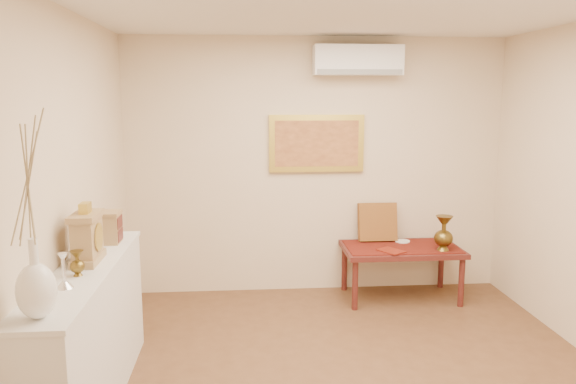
{
  "coord_description": "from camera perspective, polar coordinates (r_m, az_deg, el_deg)",
  "views": [
    {
      "loc": [
        -0.78,
        -3.63,
        2.09
      ],
      "look_at": [
        -0.39,
        1.15,
        1.27
      ],
      "focal_mm": 35.0,
      "sensor_mm": 36.0,
      "label": 1
    }
  ],
  "objects": [
    {
      "name": "candlestick",
      "position": [
        3.56,
        -21.83,
        -7.43
      ],
      "size": [
        0.1,
        0.1,
        0.21
      ],
      "primitive_type": null,
      "color": "silver",
      "rests_on": "display_ledge"
    },
    {
      "name": "plate",
      "position": [
        6.13,
        11.55,
        -4.91
      ],
      "size": [
        0.16,
        0.16,
        0.01
      ],
      "primitive_type": "cylinder",
      "color": "white",
      "rests_on": "table_cloth"
    },
    {
      "name": "brass_urn_tall",
      "position": [
        5.85,
        15.55,
        -3.67
      ],
      "size": [
        0.19,
        0.19,
        0.43
      ],
      "primitive_type": null,
      "color": "brown",
      "rests_on": "table_cloth"
    },
    {
      "name": "cushion",
      "position": [
        6.09,
        9.07,
        -3.01
      ],
      "size": [
        0.41,
        0.18,
        0.42
      ],
      "primitive_type": "cube",
      "rotation": [
        -0.21,
        0.0,
        0.0
      ],
      "color": "maroon",
      "rests_on": "table_cloth"
    },
    {
      "name": "brass_urn_small",
      "position": [
        3.76,
        -20.65,
        -6.44
      ],
      "size": [
        0.09,
        0.09,
        0.21
      ],
      "primitive_type": null,
      "color": "brown",
      "rests_on": "display_ledge"
    },
    {
      "name": "menu",
      "position": [
        5.73,
        10.42,
        -5.9
      ],
      "size": [
        0.29,
        0.31,
        0.01
      ],
      "primitive_type": "cube",
      "rotation": [
        0.0,
        0.0,
        0.59
      ],
      "color": "maroon",
      "rests_on": "table_cloth"
    },
    {
      "name": "wall_front",
      "position": [
        1.75,
        23.32,
        -16.19
      ],
      "size": [
        4.0,
        0.02,
        2.7
      ],
      "primitive_type": "cube",
      "color": "beige",
      "rests_on": "ground"
    },
    {
      "name": "ac_unit",
      "position": [
        5.88,
        7.1,
        13.13
      ],
      "size": [
        0.9,
        0.25,
        0.3
      ],
      "color": "white",
      "rests_on": "wall_back"
    },
    {
      "name": "table_cloth",
      "position": [
        5.95,
        11.45,
        -5.45
      ],
      "size": [
        1.14,
        0.59,
        0.01
      ],
      "primitive_type": "cube",
      "color": "#5F180F",
      "rests_on": "low_table"
    },
    {
      "name": "wooden_chest",
      "position": [
        4.51,
        -17.63,
        -3.41
      ],
      "size": [
        0.16,
        0.21,
        0.24
      ],
      "color": "#A78555",
      "rests_on": "display_ledge"
    },
    {
      "name": "low_table",
      "position": [
        5.97,
        11.43,
        -6.1
      ],
      "size": [
        1.2,
        0.7,
        0.55
      ],
      "color": "#541D19",
      "rests_on": "floor"
    },
    {
      "name": "painting",
      "position": [
        5.93,
        2.92,
        4.95
      ],
      "size": [
        1.0,
        0.06,
        0.6
      ],
      "color": "gold",
      "rests_on": "wall_back"
    },
    {
      "name": "wall_back",
      "position": [
        5.98,
        2.86,
        2.59
      ],
      "size": [
        4.0,
        0.02,
        2.7
      ],
      "primitive_type": "cube",
      "color": "beige",
      "rests_on": "ground"
    },
    {
      "name": "mantel_clock",
      "position": [
        4.02,
        -19.72,
        -4.34
      ],
      "size": [
        0.17,
        0.36,
        0.41
      ],
      "color": "#A78555",
      "rests_on": "display_ledge"
    },
    {
      "name": "display_ledge",
      "position": [
        4.1,
        -19.61,
        -13.83
      ],
      "size": [
        0.37,
        2.02,
        0.98
      ],
      "color": "silver",
      "rests_on": "floor"
    },
    {
      "name": "wall_left",
      "position": [
        3.9,
        -22.81,
        -2.01
      ],
      "size": [
        0.02,
        4.5,
        2.7
      ],
      "primitive_type": "cube",
      "color": "beige",
      "rests_on": "ground"
    },
    {
      "name": "white_vase",
      "position": [
        3.03,
        -24.68,
        -2.34
      ],
      "size": [
        0.2,
        0.2,
        1.05
      ],
      "primitive_type": null,
      "color": "white",
      "rests_on": "display_ledge"
    }
  ]
}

